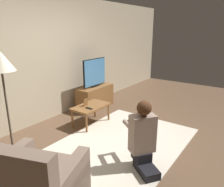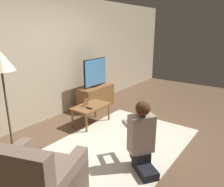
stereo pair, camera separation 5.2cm
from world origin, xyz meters
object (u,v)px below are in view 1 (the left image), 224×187
coffee_table (91,108)px  floor_lamp (1,67)px  tv (95,73)px  person_kneeling (143,135)px

coffee_table → floor_lamp: (-1.58, 0.25, 1.03)m
coffee_table → tv: bearing=34.9°
tv → person_kneeling: size_ratio=0.77×
coffee_table → floor_lamp: bearing=171.1°
floor_lamp → person_kneeling: bearing=-64.1°
floor_lamp → person_kneeling: (0.87, -1.80, -0.88)m
tv → person_kneeling: 2.63m
tv → floor_lamp: size_ratio=0.47×
coffee_table → person_kneeling: bearing=-114.5°
coffee_table → person_kneeling: size_ratio=0.78×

